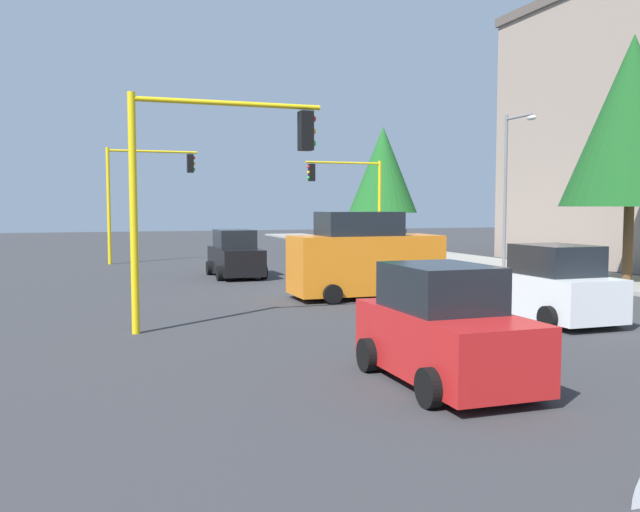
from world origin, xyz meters
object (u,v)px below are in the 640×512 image
(delivery_van_orange, at_px, (364,258))
(car_blue, at_px, (380,253))
(tree_roadside_far, at_px, (383,170))
(tree_roadside_near, at_px, (632,121))
(traffic_signal_far_right, at_px, (144,182))
(car_black, at_px, (235,256))
(street_lamp_curbside, at_px, (511,175))
(car_red, at_px, (444,330))
(car_white, at_px, (552,287))
(traffic_signal_far_left, at_px, (350,189))
(traffic_signal_near_right, at_px, (212,165))

(delivery_van_orange, relative_size, car_blue, 1.25)
(tree_roadside_far, distance_m, tree_roadside_near, 20.04)
(traffic_signal_far_right, xyz_separation_m, car_black, (8.28, 3.02, -3.28))
(traffic_signal_far_right, xyz_separation_m, tree_roadside_near, (16.00, 16.24, 1.89))
(street_lamp_curbside, relative_size, tree_roadside_near, 0.76)
(delivery_van_orange, distance_m, car_red, 10.57)
(delivery_van_orange, distance_m, car_white, 6.37)
(street_lamp_curbside, bearing_deg, car_black, -100.03)
(traffic_signal_far_right, distance_m, car_blue, 13.36)
(traffic_signal_far_left, height_order, delivery_van_orange, traffic_signal_far_left)
(street_lamp_curbside, height_order, tree_roadside_near, tree_roadside_near)
(car_red, bearing_deg, street_lamp_curbside, 142.49)
(traffic_signal_near_right, relative_size, traffic_signal_far_right, 0.93)
(traffic_signal_far_right, bearing_deg, traffic_signal_near_right, 0.17)
(street_lamp_curbside, bearing_deg, car_white, -29.88)
(delivery_van_orange, relative_size, car_black, 1.22)
(street_lamp_curbside, height_order, tree_roadside_far, tree_roadside_far)
(traffic_signal_far_left, xyz_separation_m, street_lamp_curbside, (10.39, 3.52, 0.41))
(traffic_signal_near_right, bearing_deg, car_black, 165.85)
(street_lamp_curbside, bearing_deg, traffic_signal_far_right, -124.82)
(tree_roadside_far, distance_m, car_blue, 15.05)
(traffic_signal_near_right, xyz_separation_m, traffic_signal_far_right, (-20.00, -0.06, 0.26))
(traffic_signal_far_left, relative_size, car_blue, 1.44)
(tree_roadside_far, bearing_deg, traffic_signal_far_right, -75.29)
(traffic_signal_far_left, distance_m, street_lamp_curbside, 10.98)
(street_lamp_curbside, height_order, delivery_van_orange, street_lamp_curbside)
(delivery_van_orange, bearing_deg, car_white, 26.20)
(traffic_signal_near_right, distance_m, delivery_van_orange, 7.35)
(traffic_signal_far_right, bearing_deg, tree_roadside_near, 45.42)
(tree_roadside_near, relative_size, car_black, 2.34)
(traffic_signal_far_right, bearing_deg, car_white, 21.24)
(traffic_signal_far_right, distance_m, tree_roadside_near, 22.87)
(traffic_signal_far_left, distance_m, car_blue, 9.83)
(traffic_signal_near_right, height_order, traffic_signal_far_left, traffic_signal_far_left)
(traffic_signal_near_right, distance_m, car_blue, 14.57)
(traffic_signal_far_left, bearing_deg, street_lamp_curbside, 18.72)
(traffic_signal_far_right, xyz_separation_m, car_white, (21.70, 8.43, -3.28))
(traffic_signal_near_right, bearing_deg, car_white, 78.52)
(tree_roadside_far, height_order, tree_roadside_near, tree_roadside_near)
(traffic_signal_near_right, distance_m, traffic_signal_far_left, 23.00)
(traffic_signal_near_right, distance_m, traffic_signal_far_right, 20.00)
(car_white, xyz_separation_m, car_red, (4.48, -5.62, -0.00))
(traffic_signal_far_left, height_order, car_red, traffic_signal_far_left)
(traffic_signal_near_right, height_order, street_lamp_curbside, street_lamp_curbside)
(car_white, bearing_deg, car_red, -51.43)
(car_blue, bearing_deg, car_red, -20.57)
(traffic_signal_far_right, height_order, car_red, traffic_signal_far_right)
(traffic_signal_near_right, height_order, car_white, traffic_signal_near_right)
(car_blue, bearing_deg, street_lamp_curbside, 77.11)
(tree_roadside_far, bearing_deg, traffic_signal_far_left, -43.69)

